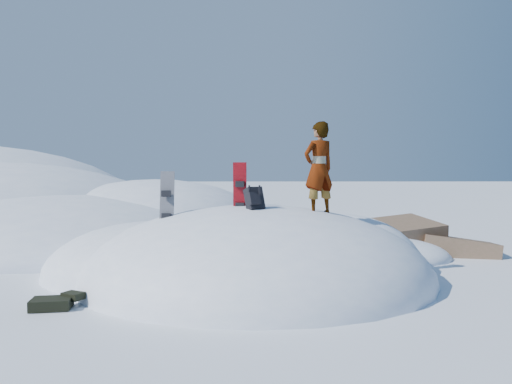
{
  "coord_description": "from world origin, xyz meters",
  "views": [
    {
      "loc": [
        -0.02,
        -9.77,
        2.29
      ],
      "look_at": [
        0.01,
        0.3,
        1.74
      ],
      "focal_mm": 35.0,
      "sensor_mm": 36.0,
      "label": 1
    }
  ],
  "objects_px": {
    "snowboard_red": "(240,197)",
    "snowboard_dark": "(167,208)",
    "backpack": "(254,199)",
    "person": "(319,168)"
  },
  "relations": [
    {
      "from": "snowboard_red",
      "to": "snowboard_dark",
      "type": "relative_size",
      "value": 0.99
    },
    {
      "from": "snowboard_dark",
      "to": "person",
      "type": "height_order",
      "value": "person"
    },
    {
      "from": "backpack",
      "to": "person",
      "type": "height_order",
      "value": "person"
    },
    {
      "from": "backpack",
      "to": "snowboard_red",
      "type": "bearing_deg",
      "value": 91.57
    },
    {
      "from": "snowboard_dark",
      "to": "snowboard_red",
      "type": "bearing_deg",
      "value": 8.03
    },
    {
      "from": "snowboard_red",
      "to": "backpack",
      "type": "bearing_deg",
      "value": -55.07
    },
    {
      "from": "snowboard_red",
      "to": "snowboard_dark",
      "type": "height_order",
      "value": "snowboard_red"
    },
    {
      "from": "backpack",
      "to": "person",
      "type": "xyz_separation_m",
      "value": [
        1.24,
        0.33,
        0.57
      ]
    },
    {
      "from": "snowboard_red",
      "to": "backpack",
      "type": "height_order",
      "value": "snowboard_red"
    },
    {
      "from": "snowboard_dark",
      "to": "person",
      "type": "distance_m",
      "value": 3.03
    }
  ]
}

